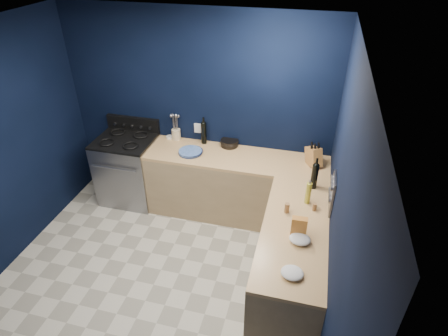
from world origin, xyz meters
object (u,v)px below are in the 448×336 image
(plate_stack, at_px, (190,152))
(utensil_crock, at_px, (176,134))
(gas_range, at_px, (129,170))
(crouton_bag, at_px, (299,227))
(knife_block, at_px, (314,157))

(plate_stack, xyz_separation_m, utensil_crock, (-0.30, 0.31, 0.05))
(gas_range, bearing_deg, crouton_bag, -27.05)
(gas_range, relative_size, plate_stack, 3.11)
(crouton_bag, bearing_deg, knife_block, 85.08)
(plate_stack, height_order, knife_block, knife_block)
(plate_stack, bearing_deg, crouton_bag, -39.13)
(gas_range, relative_size, knife_block, 4.08)
(gas_range, height_order, plate_stack, plate_stack)
(plate_stack, bearing_deg, knife_block, 4.05)
(plate_stack, distance_m, knife_block, 1.53)
(utensil_crock, bearing_deg, knife_block, -6.26)
(gas_range, height_order, crouton_bag, crouton_bag)
(gas_range, distance_m, utensil_crock, 0.86)
(utensil_crock, bearing_deg, plate_stack, -45.67)
(gas_range, distance_m, crouton_bag, 2.75)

